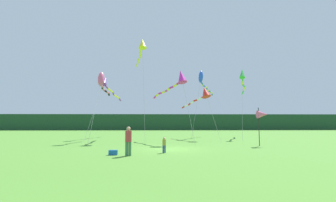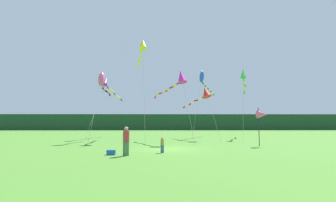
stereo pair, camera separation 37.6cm
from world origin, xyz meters
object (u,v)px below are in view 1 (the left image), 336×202
object	(u,v)px
cooler_box	(113,152)
kite_magenta	(179,79)
person_adult	(128,139)
kite_yellow	(142,46)
kite_green	(242,77)
kite_red	(204,93)
person_child	(164,144)
banner_flag_pole	(262,115)
kite_rainbow	(102,81)
kite_purple	(107,84)
kite_blue	(203,80)

from	to	relation	value
cooler_box	kite_magenta	world-z (taller)	kite_magenta
person_adult	kite_yellow	xyz separation A→B (m)	(-0.29, 13.20, 10.16)
kite_green	kite_red	world-z (taller)	kite_green
person_child	banner_flag_pole	world-z (taller)	banner_flag_pole
kite_yellow	kite_magenta	world-z (taller)	kite_yellow
cooler_box	kite_rainbow	distance (m)	12.57
banner_flag_pole	kite_rainbow	xyz separation A→B (m)	(-15.34, 4.84, 3.80)
cooler_box	kite_purple	world-z (taller)	kite_purple
person_adult	kite_blue	distance (m)	20.67
kite_yellow	kite_magenta	bearing A→B (deg)	-44.31
person_adult	person_child	size ratio (longest dim) A/B	1.69
kite_blue	kite_red	size ratio (longest dim) A/B	1.43
person_adult	kite_magenta	bearing A→B (deg)	67.30
kite_blue	kite_green	size ratio (longest dim) A/B	0.96
kite_yellow	kite_red	distance (m)	9.35
person_child	kite_blue	size ratio (longest dim) A/B	0.12
cooler_box	kite_magenta	size ratio (longest dim) A/B	0.07
kite_red	kite_green	bearing A→B (deg)	25.28
banner_flag_pole	kite_yellow	distance (m)	15.85
banner_flag_pole	kite_rainbow	world-z (taller)	kite_rainbow
person_adult	kite_red	distance (m)	15.97
banner_flag_pole	kite_purple	bearing A→B (deg)	146.84
kite_red	kite_blue	bearing A→B (deg)	81.44
person_child	person_adult	bearing A→B (deg)	-148.66
kite_green	kite_red	bearing A→B (deg)	-154.72
person_child	kite_blue	xyz separation A→B (m)	(5.58, 16.50, 7.30)
kite_red	banner_flag_pole	bearing A→B (deg)	-63.56
kite_blue	kite_magenta	xyz separation A→B (m)	(-3.97, -8.68, -1.42)
kite_purple	kite_magenta	world-z (taller)	kite_purple
banner_flag_pole	kite_purple	distance (m)	19.58
kite_purple	kite_blue	bearing A→B (deg)	6.69
kite_green	person_adult	bearing A→B (deg)	-128.41
person_child	kite_yellow	size ratio (longest dim) A/B	0.09
cooler_box	kite_magenta	xyz separation A→B (m)	(4.84, 8.72, 6.32)
person_child	kite_green	xyz separation A→B (m)	(10.66, 14.90, 7.43)
cooler_box	banner_flag_pole	distance (m)	13.39
kite_magenta	kite_red	bearing A→B (deg)	52.81
cooler_box	kite_rainbow	size ratio (longest dim) A/B	0.07
person_child	kite_yellow	distance (m)	16.07
kite_blue	kite_red	distance (m)	4.96
person_child	kite_blue	world-z (taller)	kite_blue
kite_rainbow	kite_blue	distance (m)	14.18
person_child	kite_purple	distance (m)	17.85
kite_rainbow	kite_magenta	world-z (taller)	kite_rainbow
kite_magenta	kite_red	xyz separation A→B (m)	(3.32, 4.37, -0.96)
cooler_box	kite_red	xyz separation A→B (m)	(8.16, 13.10, 5.35)
person_adult	kite_blue	size ratio (longest dim) A/B	0.19
person_adult	kite_red	bearing A→B (deg)	62.16
cooler_box	kite_red	distance (m)	16.33
banner_flag_pole	kite_green	world-z (taller)	kite_green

